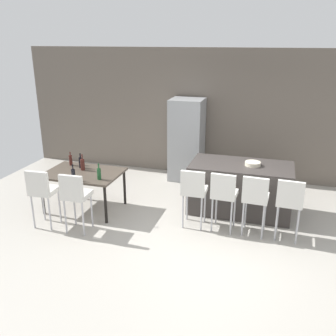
# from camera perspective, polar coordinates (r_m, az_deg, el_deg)

# --- Properties ---
(ground_plane) EXTENTS (10.00, 10.00, 0.00)m
(ground_plane) POSITION_cam_1_polar(r_m,az_deg,el_deg) (6.43, 5.72, -9.35)
(ground_plane) COLOR #ADA89E
(back_wall) EXTENTS (10.00, 0.12, 2.90)m
(back_wall) POSITION_cam_1_polar(r_m,az_deg,el_deg) (8.51, 9.68, 8.04)
(back_wall) COLOR #665B51
(back_wall) RESTS_ON ground_plane
(kitchen_island) EXTENTS (1.84, 0.95, 0.92)m
(kitchen_island) POSITION_cam_1_polar(r_m,az_deg,el_deg) (6.99, 11.05, -3.04)
(kitchen_island) COLOR #383330
(kitchen_island) RESTS_ON ground_plane
(bar_chair_left) EXTENTS (0.41, 0.41, 1.05)m
(bar_chair_left) POSITION_cam_1_polar(r_m,az_deg,el_deg) (6.21, 3.99, -3.25)
(bar_chair_left) COLOR silver
(bar_chair_left) RESTS_ON ground_plane
(bar_chair_middle) EXTENTS (0.42, 0.42, 1.05)m
(bar_chair_middle) POSITION_cam_1_polar(r_m,az_deg,el_deg) (6.13, 8.61, -3.74)
(bar_chair_middle) COLOR silver
(bar_chair_middle) RESTS_ON ground_plane
(bar_chair_right) EXTENTS (0.42, 0.42, 1.05)m
(bar_chair_right) POSITION_cam_1_polar(r_m,az_deg,el_deg) (6.09, 13.32, -4.22)
(bar_chair_right) COLOR silver
(bar_chair_right) RESTS_ON ground_plane
(bar_chair_far) EXTENTS (0.42, 0.42, 1.05)m
(bar_chair_far) POSITION_cam_1_polar(r_m,az_deg,el_deg) (6.10, 18.26, -4.69)
(bar_chair_far) COLOR silver
(bar_chair_far) RESTS_ON ground_plane
(dining_table) EXTENTS (1.39, 0.96, 0.74)m
(dining_table) POSITION_cam_1_polar(r_m,az_deg,el_deg) (7.04, -12.91, -1.12)
(dining_table) COLOR #4C4238
(dining_table) RESTS_ON ground_plane
(dining_chair_near) EXTENTS (0.42, 0.42, 1.05)m
(dining_chair_near) POSITION_cam_1_polar(r_m,az_deg,el_deg) (6.54, -18.86, -3.12)
(dining_chair_near) COLOR silver
(dining_chair_near) RESTS_ON ground_plane
(dining_chair_far) EXTENTS (0.42, 0.42, 1.05)m
(dining_chair_far) POSITION_cam_1_polar(r_m,az_deg,el_deg) (6.21, -14.14, -3.83)
(dining_chair_far) COLOR silver
(dining_chair_far) RESTS_ON ground_plane
(wine_bottle_far) EXTENTS (0.07, 0.07, 0.29)m
(wine_bottle_far) POSITION_cam_1_polar(r_m,az_deg,el_deg) (7.24, -13.32, 0.85)
(wine_bottle_far) COLOR black
(wine_bottle_far) RESTS_ON dining_table
(wine_bottle_left) EXTENTS (0.07, 0.07, 0.30)m
(wine_bottle_left) POSITION_cam_1_polar(r_m,az_deg,el_deg) (6.57, -10.59, -0.85)
(wine_bottle_left) COLOR #194723
(wine_bottle_left) RESTS_ON dining_table
(wine_bottle_inner) EXTENTS (0.08, 0.08, 0.31)m
(wine_bottle_inner) POSITION_cam_1_polar(r_m,az_deg,el_deg) (7.10, -13.04, 0.56)
(wine_bottle_inner) COLOR #471E19
(wine_bottle_inner) RESTS_ON dining_table
(wine_bottle_right) EXTENTS (0.07, 0.07, 0.29)m
(wine_bottle_right) POSITION_cam_1_polar(r_m,az_deg,el_deg) (6.63, -14.39, -0.96)
(wine_bottle_right) COLOR black
(wine_bottle_right) RESTS_ON dining_table
(wine_bottle_near) EXTENTS (0.06, 0.06, 0.27)m
(wine_bottle_near) POSITION_cam_1_polar(r_m,az_deg,el_deg) (7.43, -14.78, 1.20)
(wine_bottle_near) COLOR #471E19
(wine_bottle_near) RESTS_ON dining_table
(wine_glass_middle) EXTENTS (0.07, 0.07, 0.17)m
(wine_glass_middle) POSITION_cam_1_polar(r_m,az_deg,el_deg) (7.38, -13.20, 1.35)
(wine_glass_middle) COLOR silver
(wine_glass_middle) RESTS_ON dining_table
(refrigerator) EXTENTS (0.72, 0.68, 1.84)m
(refrigerator) POSITION_cam_1_polar(r_m,az_deg,el_deg) (8.36, 2.90, 4.37)
(refrigerator) COLOR #939699
(refrigerator) RESTS_ON ground_plane
(fruit_bowl) EXTENTS (0.28, 0.28, 0.07)m
(fruit_bowl) POSITION_cam_1_polar(r_m,az_deg,el_deg) (6.81, 12.94, 0.65)
(fruit_bowl) COLOR beige
(fruit_bowl) RESTS_ON kitchen_island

